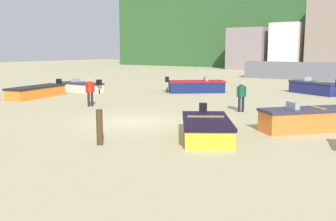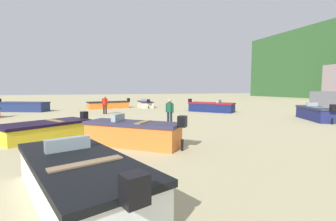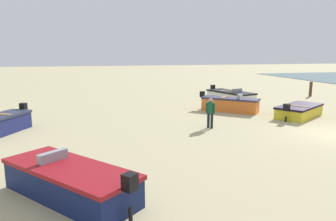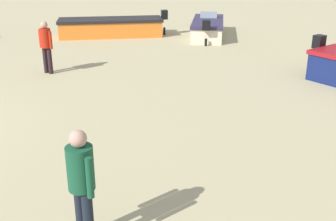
% 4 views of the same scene
% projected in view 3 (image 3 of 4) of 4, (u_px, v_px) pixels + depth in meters
% --- Properties ---
extents(boat_yellow_1, '(3.44, 4.01, 1.06)m').
position_uv_depth(boat_yellow_1, '(299.00, 111.00, 19.46)').
color(boat_yellow_1, gold).
rests_on(boat_yellow_1, ground).
extents(boat_white_2, '(4.56, 2.91, 1.16)m').
position_uv_depth(boat_white_2, '(230.00, 96.00, 25.51)').
color(boat_white_2, white).
rests_on(boat_white_2, ground).
extents(boat_navy_6, '(4.27, 3.97, 1.22)m').
position_uv_depth(boat_navy_6, '(70.00, 181.00, 8.68)').
color(boat_navy_6, '#121D51').
rests_on(boat_navy_6, ground).
extents(boat_orange_7, '(3.40, 3.67, 1.26)m').
position_uv_depth(boat_orange_7, '(230.00, 104.00, 21.26)').
color(boat_orange_7, orange).
rests_on(boat_orange_7, ground).
extents(mooring_post_mid_beach, '(0.26, 0.26, 1.34)m').
position_uv_depth(mooring_post_mid_beach, '(311.00, 89.00, 28.41)').
color(mooring_post_mid_beach, '#48351D').
rests_on(mooring_post_mid_beach, ground).
extents(beach_walker_foreground, '(0.48, 0.48, 1.62)m').
position_uv_depth(beach_walker_foreground, '(210.00, 110.00, 16.49)').
color(beach_walker_foreground, black).
rests_on(beach_walker_foreground, ground).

